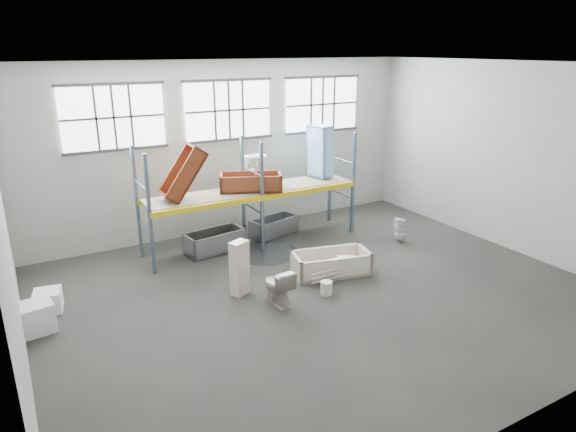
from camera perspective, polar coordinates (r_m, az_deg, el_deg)
floor at (r=11.78m, az=3.66°, el=-8.73°), size 12.00×10.00×0.10m
ceiling at (r=10.48m, az=4.25°, el=16.91°), size 12.00×10.00×0.10m
wall_back at (r=15.21m, az=-6.69°, el=7.63°), size 12.00×0.10×5.00m
wall_front at (r=7.44m, az=26.00°, el=-5.86°), size 12.00×0.10×5.00m
wall_left at (r=9.17m, az=-29.52°, el=-1.99°), size 0.10×10.00×5.00m
wall_right at (r=15.00m, az=23.72°, el=6.05°), size 0.10×10.00×5.00m
window_left at (r=14.01m, az=-18.99°, el=10.41°), size 2.60×0.04×1.60m
window_mid at (r=14.94m, az=-6.68°, el=11.71°), size 2.60×0.04×1.60m
window_right at (r=16.46m, az=3.84°, el=12.40°), size 2.60×0.04×1.60m
rack_upright_la at (r=12.55m, az=-15.24°, el=0.04°), size 0.08×0.08×3.00m
rack_upright_lb at (r=13.67m, az=-16.56°, el=1.43°), size 0.08×0.08×3.00m
rack_upright_ma at (r=13.54m, az=-2.94°, el=2.03°), size 0.08×0.08×3.00m
rack_upright_mb at (r=14.59m, az=-5.07°, el=3.18°), size 0.08×0.08×3.00m
rack_upright_ra at (r=15.08m, az=7.30°, el=3.61°), size 0.08×0.08×3.00m
rack_upright_rb at (r=16.02m, az=4.74°, el=4.59°), size 0.08×0.08×3.00m
rack_beam_front at (r=13.54m, az=-2.94°, el=2.03°), size 6.00×0.10×0.14m
rack_beam_back at (r=14.59m, az=-5.07°, el=3.18°), size 6.00×0.10×0.14m
shelf_deck at (r=14.04m, az=-4.05°, el=2.94°), size 5.90×1.10×0.03m
wet_patch at (r=13.88m, az=-2.46°, el=-4.11°), size 1.80×1.80×0.00m
bathtub_beige at (r=12.58m, az=4.84°, el=-5.27°), size 2.02×1.29×0.55m
cistern_spare at (r=12.56m, az=6.44°, el=-5.35°), size 0.45×0.34×0.39m
sink_in_tub at (r=12.27m, az=4.10°, el=-6.49°), size 0.63×0.63×0.17m
toilet_beige at (r=11.06m, az=-1.18°, el=-7.88°), size 0.52×0.85×0.84m
cistern_tall at (r=11.45m, az=-5.45°, el=-5.83°), size 0.48×0.40×1.26m
toilet_white at (r=14.84m, az=12.53°, el=-1.54°), size 0.42×0.42×0.72m
steel_tub_left at (r=13.99m, az=-8.22°, el=-2.84°), size 1.68×0.95×0.58m
steel_tub_right at (r=15.08m, az=-1.59°, el=-1.15°), size 1.56×1.02×0.53m
rust_tub_flat at (r=13.91m, az=-4.20°, el=3.82°), size 1.84×1.40×0.47m
rust_tub_tilted at (r=13.13m, az=-11.70°, el=4.73°), size 1.20×0.72×1.45m
sink_on_shelf at (r=13.69m, az=-3.64°, el=4.78°), size 0.67×0.55×0.54m
blue_tub_upright at (r=15.13m, az=3.62°, el=7.26°), size 0.61×0.79×1.53m
bucket at (r=11.61m, az=4.32°, el=-8.04°), size 0.35×0.35×0.31m
carton_near at (r=11.26m, az=-26.56°, el=-10.19°), size 0.77×0.68×0.59m
carton_far at (r=12.00m, az=-25.32°, el=-8.60°), size 0.63×0.63×0.45m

